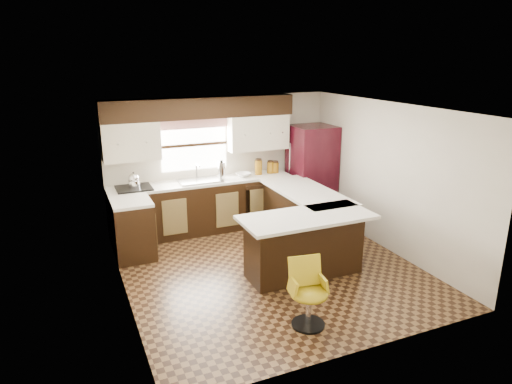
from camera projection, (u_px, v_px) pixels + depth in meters
name	position (u px, v px, depth m)	size (l,w,h in m)	color
floor	(270.00, 269.00, 6.89)	(4.40, 4.40, 0.00)	#49301A
ceiling	(272.00, 108.00, 6.19)	(4.40, 4.40, 0.00)	silver
wall_back	(220.00, 161.00, 8.47)	(4.40, 4.40, 0.00)	beige
wall_front	(363.00, 251.00, 4.61)	(4.40, 4.40, 0.00)	beige
wall_left	(120.00, 212.00, 5.74)	(4.40, 4.40, 0.00)	beige
wall_right	(389.00, 178.00, 7.34)	(4.40, 4.40, 0.00)	beige
base_cab_back	(203.00, 207.00, 8.26)	(3.30, 0.60, 0.90)	black
base_cab_left	(133.00, 230.00, 7.17)	(0.60, 0.70, 0.90)	black
counter_back	(202.00, 182.00, 8.12)	(3.30, 0.60, 0.04)	silver
counter_left	(131.00, 202.00, 7.04)	(0.60, 0.70, 0.04)	silver
soffit	(201.00, 108.00, 7.87)	(3.40, 0.35, 0.36)	black
upper_cab_left	(131.00, 141.00, 7.55)	(0.94, 0.35, 0.64)	beige
upper_cab_right	(258.00, 132.00, 8.43)	(1.14, 0.35, 0.64)	beige
window_pane	(194.00, 145.00, 8.17)	(1.20, 0.02, 0.90)	white
valance	(194.00, 123.00, 8.02)	(1.30, 0.06, 0.18)	#D19B93
sink	(200.00, 181.00, 8.07)	(0.75, 0.45, 0.03)	#B2B2B7
dishwasher	(260.00, 206.00, 8.39)	(0.58, 0.03, 0.78)	black
cooktop	(134.00, 188.00, 7.64)	(0.58, 0.50, 0.03)	black
peninsula_long	(303.00, 219.00, 7.65)	(0.60, 1.95, 0.90)	black
peninsula_return	(304.00, 246.00, 6.59)	(1.65, 0.60, 0.90)	black
counter_pen_long	(306.00, 192.00, 7.53)	(0.84, 1.95, 0.04)	silver
counter_pen_return	(307.00, 217.00, 6.37)	(1.89, 0.84, 0.04)	silver
refrigerator	(311.00, 173.00, 8.80)	(0.78, 0.75, 1.82)	black
bar_chair	(309.00, 295.00, 5.33)	(0.44, 0.44, 0.82)	#B39813
kettle	(134.00, 180.00, 7.60)	(0.19, 0.19, 0.26)	silver
percolator	(222.00, 170.00, 8.21)	(0.13, 0.13, 0.31)	silver
mixing_bowl	(243.00, 175.00, 8.40)	(0.27, 0.27, 0.07)	white
canister_large	(258.00, 167.00, 8.51)	(0.14, 0.14, 0.27)	#8C5B0E
canister_med	(270.00, 168.00, 8.61)	(0.12, 0.12, 0.22)	#8C5B0E
canister_small	(275.00, 168.00, 8.65)	(0.14, 0.14, 0.20)	#8C5B0E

